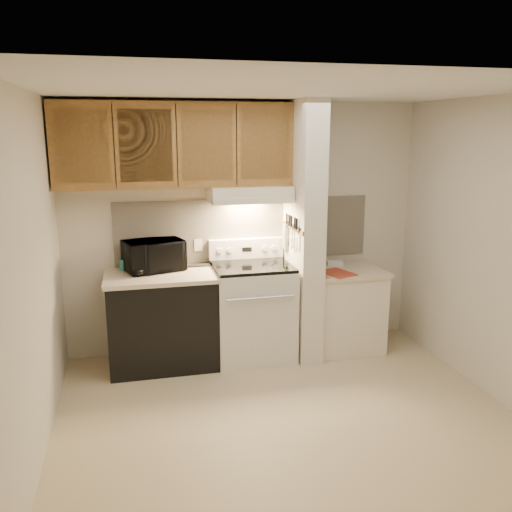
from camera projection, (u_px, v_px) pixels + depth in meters
name	position (u px, v px, depth m)	size (l,w,h in m)	color
floor	(285.00, 413.00, 4.36)	(3.60, 3.60, 0.00)	#CAB78E
ceiling	(289.00, 89.00, 3.79)	(3.60, 3.60, 0.00)	white
wall_back	(245.00, 228.00, 5.50)	(3.60, 0.02, 2.50)	beige
wall_left	(33.00, 277.00, 3.67)	(0.02, 3.00, 2.50)	beige
wall_right	(495.00, 250.00, 4.49)	(0.02, 3.00, 2.50)	beige
backsplash	(245.00, 230.00, 5.49)	(2.60, 0.02, 0.63)	beige
range_body	(252.00, 313.00, 5.35)	(0.76, 0.65, 0.92)	silver
oven_window	(260.00, 319.00, 5.04)	(0.50, 0.01, 0.30)	black
oven_handle	(261.00, 298.00, 4.96)	(0.02, 0.02, 0.65)	silver
cooktop	(252.00, 266.00, 5.24)	(0.74, 0.64, 0.03)	black
range_backguard	(246.00, 248.00, 5.49)	(0.76, 0.08, 0.20)	silver
range_display	(247.00, 249.00, 5.45)	(0.10, 0.01, 0.04)	black
range_knob_left_outer	(220.00, 251.00, 5.38)	(0.05, 0.05, 0.02)	silver
range_knob_left_inner	(229.00, 250.00, 5.40)	(0.05, 0.05, 0.02)	silver
range_knob_right_inner	(264.00, 248.00, 5.49)	(0.05, 0.05, 0.02)	silver
range_knob_right_outer	(274.00, 248.00, 5.51)	(0.05, 0.05, 0.02)	silver
dishwasher_front	(163.00, 322.00, 5.17)	(1.00, 0.63, 0.87)	black
left_countertop	(161.00, 276.00, 5.06)	(1.04, 0.67, 0.04)	beige
spoon_rest	(200.00, 265.00, 5.34)	(0.23, 0.07, 0.02)	black
teal_jar	(124.00, 265.00, 5.18)	(0.10, 0.10, 0.11)	#206E6C
outlet	(198.00, 245.00, 5.40)	(0.08, 0.01, 0.12)	silver
microwave	(154.00, 255.00, 5.15)	(0.53, 0.36, 0.30)	black
partition_pillar	(303.00, 232.00, 5.28)	(0.22, 0.70, 2.50)	silver
pillar_trim	(292.00, 227.00, 5.25)	(0.01, 0.70, 0.04)	olive
knife_strip	(293.00, 226.00, 5.19)	(0.02, 0.42, 0.04)	black
knife_blade_a	(297.00, 240.00, 5.06)	(0.01, 0.04, 0.16)	silver
knife_handle_a	(297.00, 224.00, 5.04)	(0.02, 0.02, 0.10)	black
knife_blade_b	(294.00, 239.00, 5.14)	(0.01, 0.04, 0.18)	silver
knife_handle_b	(295.00, 223.00, 5.09)	(0.02, 0.02, 0.10)	black
knife_blade_c	(292.00, 239.00, 5.21)	(0.01, 0.04, 0.20)	silver
knife_handle_c	(291.00, 221.00, 5.19)	(0.02, 0.02, 0.10)	black
knife_blade_d	(290.00, 235.00, 5.27)	(0.01, 0.04, 0.16)	silver
knife_handle_d	(289.00, 220.00, 5.26)	(0.02, 0.02, 0.10)	black
knife_blade_e	(286.00, 234.00, 5.38)	(0.01, 0.04, 0.18)	silver
knife_handle_e	(287.00, 218.00, 5.34)	(0.02, 0.02, 0.10)	black
oven_mitt	(285.00, 237.00, 5.43)	(0.03, 0.10, 0.25)	gray
right_cab_base	(344.00, 311.00, 5.58)	(0.70, 0.60, 0.81)	silver
right_countertop	(346.00, 271.00, 5.48)	(0.74, 0.64, 0.04)	beige
red_folder	(338.00, 273.00, 5.30)	(0.24, 0.33, 0.01)	#A83A25
white_box	(335.00, 263.00, 5.63)	(0.16, 0.11, 0.04)	white
range_hood	(249.00, 194.00, 5.21)	(0.78, 0.44, 0.15)	silver
hood_lip	(254.00, 201.00, 5.02)	(0.78, 0.04, 0.06)	silver
upper_cabinets	(175.00, 145.00, 4.99)	(2.18, 0.33, 0.77)	olive
cab_door_a	(81.00, 146.00, 4.65)	(0.46, 0.01, 0.63)	olive
cab_gap_a	(114.00, 146.00, 4.71)	(0.01, 0.01, 0.73)	black
cab_door_b	(146.00, 146.00, 4.77)	(0.46, 0.01, 0.63)	olive
cab_gap_b	(177.00, 146.00, 4.84)	(0.01, 0.01, 0.73)	black
cab_door_c	(207.00, 145.00, 4.90)	(0.46, 0.01, 0.63)	olive
cab_gap_c	(237.00, 145.00, 4.96)	(0.01, 0.01, 0.73)	black
cab_door_d	(265.00, 145.00, 5.02)	(0.46, 0.01, 0.63)	olive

